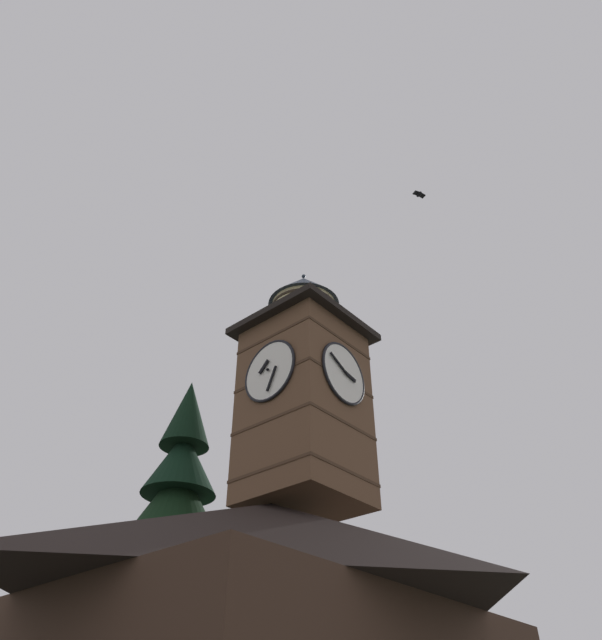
# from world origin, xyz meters

# --- Properties ---
(clock_tower) EXTENTS (4.06, 4.06, 9.34)m
(clock_tower) POSITION_xyz_m (-1.10, -0.64, 12.19)
(clock_tower) COLOR brown
(clock_tower) RESTS_ON building_main
(pine_tree_behind) EXTENTS (5.93, 5.93, 13.95)m
(pine_tree_behind) POSITION_xyz_m (-0.17, -5.74, 6.12)
(pine_tree_behind) COLOR #473323
(pine_tree_behind) RESTS_ON ground_plane
(moon) EXTENTS (2.02, 2.02, 2.02)m
(moon) POSITION_xyz_m (-16.86, -32.57, 15.53)
(moon) COLOR silver
(flying_bird_high) EXTENTS (0.52, 0.35, 0.15)m
(flying_bird_high) POSITION_xyz_m (-2.06, 4.33, 19.17)
(flying_bird_high) COLOR black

